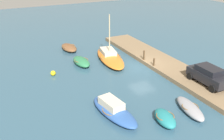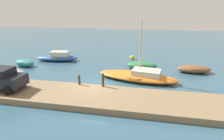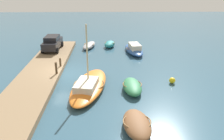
{
  "view_description": "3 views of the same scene",
  "coord_description": "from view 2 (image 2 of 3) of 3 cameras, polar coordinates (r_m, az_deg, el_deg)",
  "views": [
    {
      "loc": [
        -20.74,
        14.06,
        10.83
      ],
      "look_at": [
        -0.46,
        3.94,
        0.64
      ],
      "focal_mm": 40.39,
      "sensor_mm": 36.0,
      "label": 1
    },
    {
      "loc": [
        4.26,
        -13.88,
        6.27
      ],
      "look_at": [
        1.18,
        1.65,
        1.0
      ],
      "focal_mm": 30.72,
      "sensor_mm": 36.0,
      "label": 2
    },
    {
      "loc": [
        20.56,
        3.8,
        8.33
      ],
      "look_at": [
        0.85,
        4.16,
        0.69
      ],
      "focal_mm": 38.6,
      "sensor_mm": 36.0,
      "label": 3
    }
  ],
  "objects": [
    {
      "name": "ground_plane",
      "position": [
        15.81,
        -5.38,
        -5.03
      ],
      "size": [
        84.0,
        84.0,
        0.0
      ],
      "primitive_type": "plane",
      "color": "#33566B"
    },
    {
      "name": "rowboat_brown",
      "position": [
        20.71,
        23.13,
        0.31
      ],
      "size": [
        3.34,
        1.81,
        0.71
      ],
      "rotation": [
        0.0,
        0.0,
        0.07
      ],
      "color": "brown",
      "rests_on": "ground_plane"
    },
    {
      "name": "dock_platform",
      "position": [
        13.8,
        -8.03,
        -7.82
      ],
      "size": [
        20.77,
        3.57,
        0.42
      ],
      "primitive_type": "cube",
      "color": "#846B4C",
      "rests_on": "ground_plane"
    },
    {
      "name": "motorboat_blue",
      "position": [
        24.13,
        -15.9,
        3.7
      ],
      "size": [
        5.24,
        2.44,
        1.14
      ],
      "rotation": [
        0.0,
        0.0,
        0.15
      ],
      "color": "#2D569E",
      "rests_on": "ground_plane"
    },
    {
      "name": "rowboat_grey",
      "position": [
        21.01,
        -27.91,
        -0.29
      ],
      "size": [
        3.7,
        1.95,
        0.59
      ],
      "rotation": [
        0.0,
        0.0,
        -0.23
      ],
      "color": "#939399",
      "rests_on": "ground_plane"
    },
    {
      "name": "mooring_post_mid_west",
      "position": [
        14.59,
        -2.7,
        -2.99
      ],
      "size": [
        0.19,
        0.19,
        1.05
      ],
      "primitive_type": "cylinder",
      "color": "#47331E",
      "rests_on": "dock_platform"
    },
    {
      "name": "mooring_post_west",
      "position": [
        15.19,
        -9.71,
        -2.89
      ],
      "size": [
        0.18,
        0.18,
        0.79
      ],
      "primitive_type": "cylinder",
      "color": "#47331E",
      "rests_on": "dock_platform"
    },
    {
      "name": "dinghy_teal",
      "position": [
        23.11,
        -24.59,
        1.94
      ],
      "size": [
        2.62,
        1.7,
        0.73
      ],
      "rotation": [
        0.0,
        0.0,
        -0.21
      ],
      "color": "teal",
      "rests_on": "ground_plane"
    },
    {
      "name": "rowboat_green",
      "position": [
        20.44,
        8.86,
        1.42
      ],
      "size": [
        3.29,
        1.56,
        0.73
      ],
      "rotation": [
        0.0,
        0.0,
        0.04
      ],
      "color": "#2D7A4C",
      "rests_on": "ground_plane"
    },
    {
      "name": "marker_buoy",
      "position": [
        23.9,
        6.02,
        3.75
      ],
      "size": [
        0.52,
        0.52,
        0.52
      ],
      "primitive_type": "sphere",
      "color": "yellow",
      "rests_on": "ground_plane"
    },
    {
      "name": "sailboat_orange",
      "position": [
        17.21,
        7.78,
        -1.68
      ],
      "size": [
        7.39,
        3.49,
        5.22
      ],
      "rotation": [
        0.0,
        0.0,
        -0.17
      ],
      "color": "orange",
      "rests_on": "ground_plane"
    }
  ]
}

